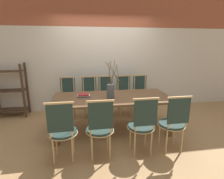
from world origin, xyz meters
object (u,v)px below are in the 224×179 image
Objects in this scene: dining_table at (112,101)px; chair_near_center at (142,124)px; book_stack at (84,95)px; shelving_rack at (9,91)px; chair_far_center at (106,95)px; vase_centerpiece at (111,91)px.

dining_table is 2.36× the size of chair_near_center.
book_stack is 2.09m from shelving_rack.
chair_far_center is at bearing 101.16° from chair_near_center.
chair_far_center is 0.98m from book_stack.
vase_centerpiece is at bearing 87.86° from chair_far_center.
chair_near_center reaches higher than dining_table.
chair_near_center is at bearing -64.47° from vase_centerpiece.
chair_far_center is 3.70× the size of book_stack.
chair_near_center is at bearing -68.78° from dining_table.
chair_far_center is 1.32× the size of vase_centerpiece.
dining_table is 0.25m from vase_centerpiece.
book_stack is at bearing 54.43° from chair_far_center.
vase_centerpiece reaches higher than dining_table.
book_stack is at bearing -30.27° from shelving_rack.
dining_table is 2.36× the size of chair_far_center.
dining_table is at bearing -11.16° from book_stack.
book_stack is (-0.55, -0.77, 0.23)m from chair_far_center.
chair_far_center is at bearing -6.78° from shelving_rack.
chair_far_center reaches higher than book_stack.
book_stack is (-0.56, 0.11, 0.11)m from dining_table.
vase_centerpiece reaches higher than chair_far_center.
book_stack is at bearing 168.84° from dining_table.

